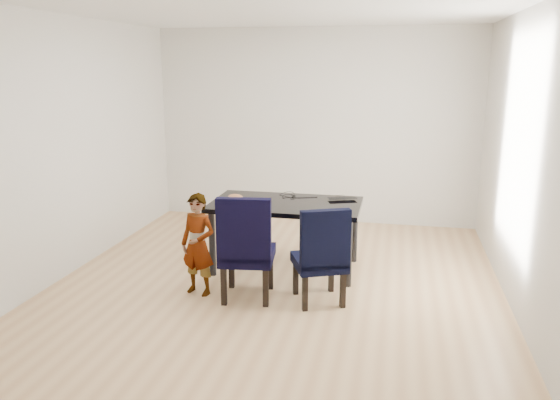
% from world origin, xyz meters
% --- Properties ---
extents(floor, '(4.50, 5.00, 0.01)m').
position_xyz_m(floor, '(0.00, 0.00, -0.01)').
color(floor, tan).
rests_on(floor, ground).
extents(ceiling, '(4.50, 5.00, 0.01)m').
position_xyz_m(ceiling, '(0.00, 0.00, 2.71)').
color(ceiling, white).
rests_on(ceiling, wall_back).
extents(wall_back, '(4.50, 0.01, 2.70)m').
position_xyz_m(wall_back, '(0.00, 2.50, 1.35)').
color(wall_back, silver).
rests_on(wall_back, ground).
extents(wall_front, '(4.50, 0.01, 2.70)m').
position_xyz_m(wall_front, '(0.00, -2.50, 1.35)').
color(wall_front, white).
rests_on(wall_front, ground).
extents(wall_left, '(0.01, 5.00, 2.70)m').
position_xyz_m(wall_left, '(-2.25, 0.00, 1.35)').
color(wall_left, silver).
rests_on(wall_left, ground).
extents(wall_right, '(0.01, 5.00, 2.70)m').
position_xyz_m(wall_right, '(2.25, 0.00, 1.35)').
color(wall_right, silver).
rests_on(wall_right, ground).
extents(dining_table, '(1.60, 0.90, 0.75)m').
position_xyz_m(dining_table, '(0.00, 0.50, 0.38)').
color(dining_table, black).
rests_on(dining_table, floor).
extents(chair_left, '(0.56, 0.57, 1.03)m').
position_xyz_m(chair_left, '(-0.20, -0.33, 0.52)').
color(chair_left, black).
rests_on(chair_left, floor).
extents(chair_right, '(0.61, 0.62, 0.95)m').
position_xyz_m(chair_right, '(0.48, -0.28, 0.47)').
color(chair_right, black).
rests_on(chair_right, floor).
extents(child, '(0.41, 0.32, 1.00)m').
position_xyz_m(child, '(-0.69, -0.35, 0.50)').
color(child, '#F75514').
rests_on(child, floor).
extents(plate, '(0.26, 0.26, 0.01)m').
position_xyz_m(plate, '(-0.55, 0.44, 0.76)').
color(plate, white).
rests_on(plate, dining_table).
extents(sandwich, '(0.17, 0.10, 0.07)m').
position_xyz_m(sandwich, '(-0.55, 0.44, 0.80)').
color(sandwich, '#A4653A').
rests_on(sandwich, plate).
extents(laptop, '(0.36, 0.30, 0.02)m').
position_xyz_m(laptop, '(0.57, 0.78, 0.76)').
color(laptop, black).
rests_on(laptop, dining_table).
extents(cable_tangle, '(0.19, 0.19, 0.01)m').
position_xyz_m(cable_tangle, '(-0.01, 0.73, 0.75)').
color(cable_tangle, black).
rests_on(cable_tangle, dining_table).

